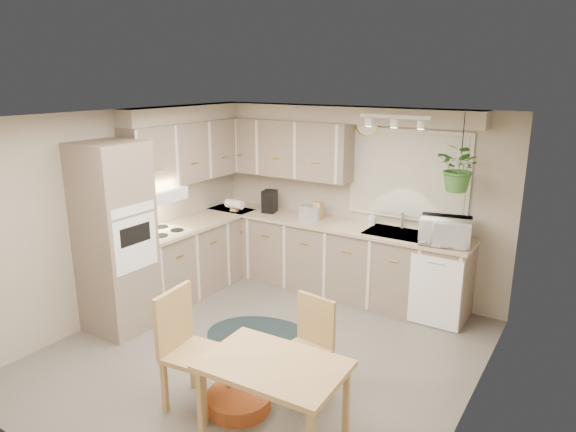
# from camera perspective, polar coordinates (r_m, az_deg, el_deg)

# --- Properties ---
(floor) EXTENTS (4.20, 4.20, 0.00)m
(floor) POSITION_cam_1_polar(r_m,az_deg,el_deg) (5.48, -2.87, -14.95)
(floor) COLOR slate
(floor) RESTS_ON ground
(ceiling) EXTENTS (4.20, 4.20, 0.00)m
(ceiling) POSITION_cam_1_polar(r_m,az_deg,el_deg) (4.74, -3.26, 10.96)
(ceiling) COLOR white
(ceiling) RESTS_ON wall_back
(wall_back) EXTENTS (4.00, 0.04, 2.40)m
(wall_back) POSITION_cam_1_polar(r_m,az_deg,el_deg) (6.73, 7.38, 1.81)
(wall_back) COLOR #AEA390
(wall_back) RESTS_ON floor
(wall_front) EXTENTS (4.00, 0.04, 2.40)m
(wall_front) POSITION_cam_1_polar(r_m,az_deg,el_deg) (3.62, -23.15, -11.52)
(wall_front) COLOR #AEA390
(wall_front) RESTS_ON floor
(wall_left) EXTENTS (0.04, 4.20, 2.40)m
(wall_left) POSITION_cam_1_polar(r_m,az_deg,el_deg) (6.31, -18.00, 0.26)
(wall_left) COLOR #AEA390
(wall_left) RESTS_ON floor
(wall_right) EXTENTS (0.04, 4.20, 2.40)m
(wall_right) POSITION_cam_1_polar(r_m,az_deg,el_deg) (4.21, 19.89, -7.35)
(wall_right) COLOR #AEA390
(wall_right) RESTS_ON floor
(base_cab_left) EXTENTS (0.60, 1.85, 0.90)m
(base_cab_left) POSITION_cam_1_polar(r_m,az_deg,el_deg) (6.89, -10.30, -4.51)
(base_cab_left) COLOR gray
(base_cab_left) RESTS_ON floor
(base_cab_back) EXTENTS (3.60, 0.60, 0.90)m
(base_cab_back) POSITION_cam_1_polar(r_m,az_deg,el_deg) (6.78, 4.54, -4.65)
(base_cab_back) COLOR gray
(base_cab_back) RESTS_ON floor
(counter_left) EXTENTS (0.64, 1.89, 0.04)m
(counter_left) POSITION_cam_1_polar(r_m,az_deg,el_deg) (6.74, -10.42, -0.77)
(counter_left) COLOR tan
(counter_left) RESTS_ON base_cab_left
(counter_back) EXTENTS (3.64, 0.64, 0.04)m
(counter_back) POSITION_cam_1_polar(r_m,az_deg,el_deg) (6.62, 4.58, -0.85)
(counter_back) COLOR tan
(counter_back) RESTS_ON base_cab_back
(oven_stack) EXTENTS (0.65, 0.65, 2.10)m
(oven_stack) POSITION_cam_1_polar(r_m,az_deg,el_deg) (5.88, -18.64, -2.39)
(oven_stack) COLOR gray
(oven_stack) RESTS_ON floor
(wall_oven_face) EXTENTS (0.02, 0.56, 0.58)m
(wall_oven_face) POSITION_cam_1_polar(r_m,az_deg,el_deg) (5.65, -16.58, -2.95)
(wall_oven_face) COLOR white
(wall_oven_face) RESTS_ON oven_stack
(upper_cab_left) EXTENTS (0.35, 2.00, 0.75)m
(upper_cab_left) POSITION_cam_1_polar(r_m,az_deg,el_deg) (6.73, -10.92, 7.07)
(upper_cab_left) COLOR gray
(upper_cab_left) RESTS_ON wall_left
(upper_cab_back) EXTENTS (2.00, 0.35, 0.75)m
(upper_cab_back) POSITION_cam_1_polar(r_m,az_deg,el_deg) (6.95, -0.61, 7.59)
(upper_cab_back) COLOR gray
(upper_cab_back) RESTS_ON wall_back
(soffit_left) EXTENTS (0.30, 2.00, 0.20)m
(soffit_left) POSITION_cam_1_polar(r_m,az_deg,el_deg) (6.70, -11.29, 11.11)
(soffit_left) COLOR #AEA390
(soffit_left) RESTS_ON wall_left
(soffit_back) EXTENTS (3.60, 0.30, 0.20)m
(soffit_back) POSITION_cam_1_polar(r_m,az_deg,el_deg) (6.52, 5.52, 11.22)
(soffit_back) COLOR #AEA390
(soffit_back) RESTS_ON wall_back
(cooktop) EXTENTS (0.52, 0.58, 0.02)m
(cooktop) POSITION_cam_1_polar(r_m,az_deg,el_deg) (6.34, -13.88, -1.77)
(cooktop) COLOR white
(cooktop) RESTS_ON counter_left
(range_hood) EXTENTS (0.40, 0.60, 0.14)m
(range_hood) POSITION_cam_1_polar(r_m,az_deg,el_deg) (6.24, -14.28, 2.26)
(range_hood) COLOR white
(range_hood) RESTS_ON upper_cab_left
(window_blinds) EXTENTS (1.40, 0.02, 1.00)m
(window_blinds) POSITION_cam_1_polar(r_m,az_deg,el_deg) (6.37, 13.10, 4.43)
(window_blinds) COLOR beige
(window_blinds) RESTS_ON wall_back
(window_frame) EXTENTS (1.50, 0.02, 1.10)m
(window_frame) POSITION_cam_1_polar(r_m,az_deg,el_deg) (6.38, 13.13, 4.45)
(window_frame) COLOR beige
(window_frame) RESTS_ON wall_back
(sink) EXTENTS (0.70, 0.48, 0.10)m
(sink) POSITION_cam_1_polar(r_m,az_deg,el_deg) (6.29, 11.88, -2.22)
(sink) COLOR #B2B4BA
(sink) RESTS_ON counter_back
(dishwasher_front) EXTENTS (0.58, 0.02, 0.83)m
(dishwasher_front) POSITION_cam_1_polar(r_m,az_deg,el_deg) (6.00, 15.95, -8.20)
(dishwasher_front) COLOR white
(dishwasher_front) RESTS_ON base_cab_back
(track_light_bar) EXTENTS (0.80, 0.04, 0.04)m
(track_light_bar) POSITION_cam_1_polar(r_m,az_deg,el_deg) (5.79, 11.76, 10.76)
(track_light_bar) COLOR white
(track_light_bar) RESTS_ON ceiling
(wall_clock) EXTENTS (0.30, 0.03, 0.30)m
(wall_clock) POSITION_cam_1_polar(r_m,az_deg,el_deg) (6.49, 8.77, 10.03)
(wall_clock) COLOR #D7C24C
(wall_clock) RESTS_ON wall_back
(dining_table) EXTENTS (1.10, 0.75, 0.67)m
(dining_table) POSITION_cam_1_polar(r_m,az_deg,el_deg) (4.20, -1.59, -19.94)
(dining_table) COLOR tan
(dining_table) RESTS_ON floor
(chair_left) EXTENTS (0.53, 0.53, 1.03)m
(chair_left) POSITION_cam_1_polar(r_m,az_deg,el_deg) (4.53, -10.15, -14.58)
(chair_left) COLOR tan
(chair_left) RESTS_ON floor
(chair_back) EXTENTS (0.47, 0.47, 0.89)m
(chair_back) POSITION_cam_1_polar(r_m,az_deg,el_deg) (4.62, 1.65, -14.71)
(chair_back) COLOR tan
(chair_back) RESTS_ON floor
(braided_rug) EXTENTS (1.38, 1.13, 0.01)m
(braided_rug) POSITION_cam_1_polar(r_m,az_deg,el_deg) (5.76, -3.04, -13.24)
(braided_rug) COLOR black
(braided_rug) RESTS_ON floor
(pet_bed) EXTENTS (0.59, 0.59, 0.13)m
(pet_bed) POSITION_cam_1_polar(r_m,az_deg,el_deg) (4.69, -5.52, -19.78)
(pet_bed) COLOR #A94321
(pet_bed) RESTS_ON floor
(microwave) EXTENTS (0.60, 0.42, 0.37)m
(microwave) POSITION_cam_1_polar(r_m,az_deg,el_deg) (5.96, 17.10, -1.28)
(microwave) COLOR white
(microwave) RESTS_ON counter_back
(soap_bottle) EXTENTS (0.12, 0.19, 0.08)m
(soap_bottle) POSITION_cam_1_polar(r_m,az_deg,el_deg) (6.53, 9.27, -0.68)
(soap_bottle) COLOR white
(soap_bottle) RESTS_ON counter_back
(hanging_plant) EXTENTS (0.63, 0.66, 0.41)m
(hanging_plant) POSITION_cam_1_polar(r_m,az_deg,el_deg) (5.79, 18.55, 4.52)
(hanging_plant) COLOR #38702C
(hanging_plant) RESTS_ON ceiling
(coffee_maker) EXTENTS (0.22, 0.25, 0.31)m
(coffee_maker) POSITION_cam_1_polar(r_m,az_deg,el_deg) (7.05, -2.06, 1.65)
(coffee_maker) COLOR black
(coffee_maker) RESTS_ON counter_back
(toaster) EXTENTS (0.28, 0.17, 0.17)m
(toaster) POSITION_cam_1_polar(r_m,az_deg,el_deg) (6.75, 2.58, 0.42)
(toaster) COLOR #B2B4BA
(toaster) RESTS_ON counter_back
(knife_block) EXTENTS (0.11, 0.11, 0.23)m
(knife_block) POSITION_cam_1_polar(r_m,az_deg,el_deg) (6.73, 3.39, 0.64)
(knife_block) COLOR tan
(knife_block) RESTS_ON counter_back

